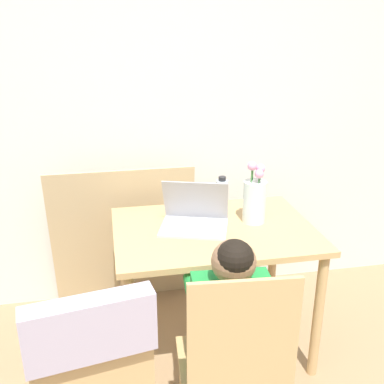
{
  "coord_description": "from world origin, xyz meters",
  "views": [
    {
      "loc": [
        -0.29,
        -0.45,
        1.71
      ],
      "look_at": [
        0.11,
        1.63,
        0.91
      ],
      "focal_mm": 42.0,
      "sensor_mm": 36.0,
      "label": 1
    }
  ],
  "objects_px": {
    "chair_spare": "(93,372)",
    "flower_vase": "(255,199)",
    "water_bottle": "(222,197)",
    "chair_occupied": "(234,371)",
    "person_seated": "(228,319)",
    "laptop": "(195,216)"
  },
  "relations": [
    {
      "from": "flower_vase",
      "to": "water_bottle",
      "type": "height_order",
      "value": "flower_vase"
    },
    {
      "from": "person_seated",
      "to": "water_bottle",
      "type": "relative_size",
      "value": 4.54
    },
    {
      "from": "laptop",
      "to": "water_bottle",
      "type": "bearing_deg",
      "value": 50.94
    },
    {
      "from": "person_seated",
      "to": "laptop",
      "type": "height_order",
      "value": "person_seated"
    },
    {
      "from": "laptop",
      "to": "flower_vase",
      "type": "height_order",
      "value": "flower_vase"
    },
    {
      "from": "chair_occupied",
      "to": "chair_spare",
      "type": "xyz_separation_m",
      "value": [
        -0.51,
        -0.08,
        0.16
      ]
    },
    {
      "from": "chair_occupied",
      "to": "person_seated",
      "type": "height_order",
      "value": "person_seated"
    },
    {
      "from": "chair_spare",
      "to": "laptop",
      "type": "xyz_separation_m",
      "value": [
        0.51,
        0.85,
        0.15
      ]
    },
    {
      "from": "chair_occupied",
      "to": "chair_spare",
      "type": "bearing_deg",
      "value": 13.45
    },
    {
      "from": "chair_spare",
      "to": "flower_vase",
      "type": "xyz_separation_m",
      "value": [
        0.83,
        0.85,
        0.22
      ]
    },
    {
      "from": "person_seated",
      "to": "chair_occupied",
      "type": "bearing_deg",
      "value": 90.0
    },
    {
      "from": "person_seated",
      "to": "flower_vase",
      "type": "xyz_separation_m",
      "value": [
        0.31,
        0.64,
        0.24
      ]
    },
    {
      "from": "person_seated",
      "to": "laptop",
      "type": "distance_m",
      "value": 0.66
    },
    {
      "from": "chair_spare",
      "to": "flower_vase",
      "type": "distance_m",
      "value": 1.21
    },
    {
      "from": "laptop",
      "to": "flower_vase",
      "type": "xyz_separation_m",
      "value": [
        0.32,
        -0.0,
        0.07
      ]
    },
    {
      "from": "flower_vase",
      "to": "water_bottle",
      "type": "relative_size",
      "value": 1.51
    },
    {
      "from": "chair_occupied",
      "to": "flower_vase",
      "type": "height_order",
      "value": "flower_vase"
    },
    {
      "from": "chair_occupied",
      "to": "laptop",
      "type": "relative_size",
      "value": 2.39
    },
    {
      "from": "laptop",
      "to": "flower_vase",
      "type": "distance_m",
      "value": 0.33
    },
    {
      "from": "flower_vase",
      "to": "water_bottle",
      "type": "xyz_separation_m",
      "value": [
        -0.15,
        0.11,
        -0.03
      ]
    },
    {
      "from": "chair_spare",
      "to": "person_seated",
      "type": "xyz_separation_m",
      "value": [
        0.52,
        0.21,
        -0.02
      ]
    },
    {
      "from": "person_seated",
      "to": "water_bottle",
      "type": "bearing_deg",
      "value": -97.68
    }
  ]
}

